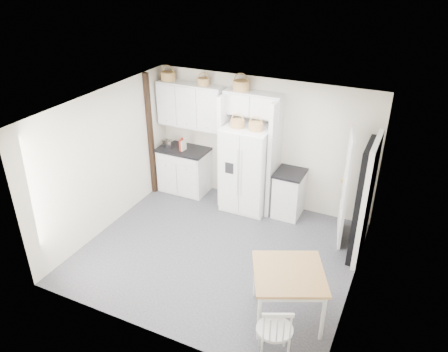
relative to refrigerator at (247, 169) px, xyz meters
The scene contains 27 objects.
floor 1.83m from the refrigerator, 84.65° to the right, with size 4.50×4.50×0.00m, color #2E2D31.
ceiling 2.36m from the refrigerator, 84.65° to the right, with size 4.50×4.50×0.00m, color white.
wall_back 0.60m from the refrigerator, 69.38° to the left, with size 4.50×4.50×0.00m, color beige.
wall_left 2.68m from the refrigerator, 142.67° to the right, with size 4.00×4.00×0.00m, color beige.
wall_right 2.92m from the refrigerator, 33.71° to the right, with size 4.00×4.00×0.00m, color beige.
refrigerator is the anchor object (origin of this frame).
base_cab_left 1.54m from the refrigerator, behind, with size 1.01×0.64×0.94m, color silver.
base_cab_right 0.96m from the refrigerator, ahead, with size 0.51×0.61×0.89m, color silver.
dining_table 3.07m from the refrigerator, 56.46° to the right, with size 0.96×0.96×0.80m, color olive.
windsor_chair 3.74m from the refrigerator, 61.91° to the right, with size 0.47×0.43×0.96m, color silver.
counter_left 1.49m from the refrigerator, behind, with size 1.06×0.68×0.04m, color black.
counter_right 0.86m from the refrigerator, ahead, with size 0.55×0.65×0.04m, color black.
toaster 1.81m from the refrigerator, behind, with size 0.24×0.14×0.16m, color silver.
cookbook_red 1.51m from the refrigerator, behind, with size 0.04×0.16×0.24m, color maroon.
cookbook_cream 1.45m from the refrigerator, behind, with size 0.03×0.15×0.22m, color beige.
basket_upper_a 2.43m from the refrigerator, behind, with size 0.31×0.31×0.17m, color #A36545.
basket_upper_c 1.88m from the refrigerator, 167.68° to the left, with size 0.24×0.24×0.14m, color #A36545.
basket_bridge_a 1.61m from the refrigerator, 138.26° to the left, with size 0.32×0.32×0.18m, color #A36545.
basket_fridge_a 0.96m from the refrigerator, 150.61° to the right, with size 0.27×0.27×0.14m, color #A36545.
basket_fridge_b 0.97m from the refrigerator, 27.90° to the right, with size 0.27×0.27×0.15m, color #A36545.
upper_cabinet 1.71m from the refrigerator, behind, with size 1.40×0.34×0.90m, color silver.
bridge_cabinet 1.27m from the refrigerator, 90.00° to the left, with size 1.12×0.34×0.45m, color silver.
fridge_panel_left 0.59m from the refrigerator, 169.06° to the left, with size 0.08×0.60×2.30m, color silver.
fridge_panel_right 0.59m from the refrigerator, 10.94° to the left, with size 0.08×0.60×2.30m, color silver.
trim_post 2.11m from the refrigerator, behind, with size 0.09×0.09×2.60m, color black.
doorway_void 2.39m from the refrigerator, 14.59° to the right, with size 0.18×0.85×2.05m, color black.
door_slab 1.97m from the refrigerator, ahead, with size 0.80×0.04×2.05m, color white.
Camera 1 is at (2.71, -5.51, 4.69)m, focal length 35.00 mm.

